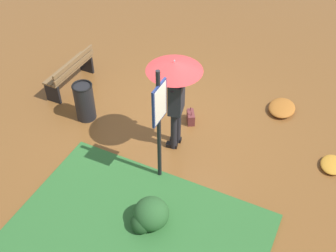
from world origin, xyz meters
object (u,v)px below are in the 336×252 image
object	(u,v)px
info_sign_post	(159,116)
handbag	(191,117)
park_bench	(71,71)
trash_bin	(84,101)
person_with_umbrella	(175,82)

from	to	relation	value
info_sign_post	handbag	xyz separation A→B (m)	(-1.60, -0.10, -1.32)
handbag	park_bench	bearing A→B (deg)	-89.29
trash_bin	park_bench	bearing A→B (deg)	-130.72
person_with_umbrella	handbag	xyz separation A→B (m)	(-0.82, -0.01, -1.42)
person_with_umbrella	park_bench	xyz separation A→B (m)	(-0.78, -2.93, -1.15)
handbag	info_sign_post	bearing A→B (deg)	3.55
handbag	park_bench	xyz separation A→B (m)	(0.04, -2.92, 0.28)
person_with_umbrella	trash_bin	distance (m)	2.33
info_sign_post	park_bench	xyz separation A→B (m)	(-1.57, -3.02, -1.04)
trash_bin	person_with_umbrella	bearing A→B (deg)	89.73
info_sign_post	trash_bin	world-z (taller)	info_sign_post
info_sign_post	park_bench	world-z (taller)	info_sign_post
info_sign_post	person_with_umbrella	bearing A→B (deg)	-173.72
info_sign_post	park_bench	bearing A→B (deg)	-117.41
info_sign_post	park_bench	distance (m)	3.56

